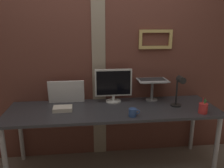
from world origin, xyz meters
The scene contains 11 objects.
ground_plane centered at (0.00, 0.00, 0.00)m, with size 6.00×6.00×0.00m, color gray.
brick_wall_back centered at (0.00, 0.41, 1.19)m, with size 3.73×0.16×2.38m.
desk centered at (0.09, 0.01, 0.67)m, with size 2.29×0.68×0.73m.
monitor centered at (0.12, 0.23, 0.95)m, with size 0.43×0.18×0.39m.
laptop_stand centered at (0.58, 0.23, 0.90)m, with size 0.28×0.22×0.24m.
laptop centered at (0.58, 0.30, 1.03)m, with size 0.35×0.32×0.22m.
whiteboard_panel centered at (-0.43, 0.25, 0.87)m, with size 0.41×0.02×0.27m, color white.
desk_lamp centered at (0.80, -0.05, 0.96)m, with size 0.12×0.20×0.36m.
pen_cup centered at (0.99, -0.23, 0.79)m, with size 0.09×0.09×0.17m.
coffee_mug centered at (0.25, -0.23, 0.77)m, with size 0.11×0.08×0.08m.
paper_clutter_stack centered at (-0.46, 0.01, 0.75)m, with size 0.20×0.14×0.04m, color silver.
Camera 1 is at (-0.19, -2.30, 1.63)m, focal length 36.34 mm.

